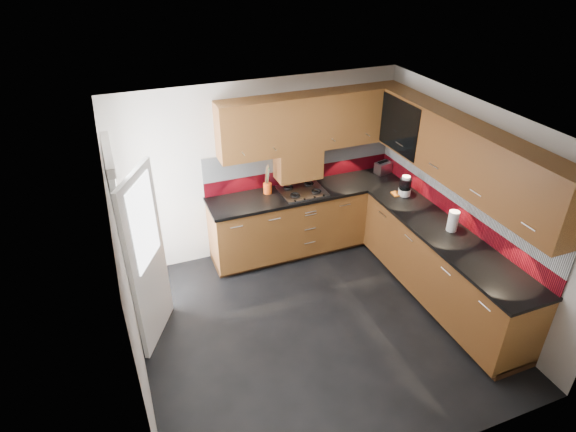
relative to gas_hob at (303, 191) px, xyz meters
name	(u,v)px	position (x,y,z in m)	size (l,w,h in m)	color
room	(319,214)	(-0.45, -1.47, 0.54)	(4.00, 3.80, 2.64)	black
base_cabinets	(368,243)	(0.62, -0.75, -0.52)	(2.70, 3.20, 0.95)	brown
countertop	(371,212)	(0.60, -0.77, -0.04)	(2.72, 3.22, 0.04)	black
backsplash	(380,180)	(0.83, -0.54, 0.25)	(2.70, 3.20, 0.54)	maroon
upper_cabinets	(388,138)	(0.78, -0.69, 0.88)	(2.50, 3.20, 0.72)	brown
extractor_hood	(298,164)	(0.00, 0.17, 0.32)	(0.60, 0.33, 0.40)	brown
glass_cabinet	(409,123)	(1.26, -0.40, 0.91)	(0.32, 0.80, 0.66)	black
back_door	(135,250)	(-2.23, -0.72, 0.08)	(0.42, 1.19, 2.04)	white
gas_hob	(303,191)	(0.00, 0.00, 0.00)	(0.58, 0.51, 0.05)	silver
utensil_pot	(268,187)	(-0.44, 0.14, 0.08)	(0.11, 0.11, 0.40)	#CA4613
toaster	(383,168)	(1.30, 0.12, 0.07)	(0.26, 0.19, 0.17)	silver
food_processor	(405,186)	(1.21, -0.57, 0.11)	(0.16, 0.16, 0.27)	white
paper_towel	(453,221)	(1.23, -1.51, 0.11)	(0.12, 0.12, 0.25)	white
orange_cloth	(398,194)	(1.14, -0.53, -0.01)	(0.15, 0.13, 0.02)	orange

